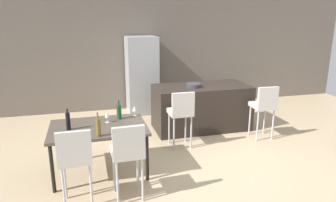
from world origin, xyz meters
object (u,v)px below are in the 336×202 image
(dining_table, at_px, (98,130))
(wine_bottle_end, at_px, (98,127))
(bar_chair_middle, at_px, (264,104))
(wine_bottle_left, at_px, (119,112))
(wine_glass_middle, at_px, (134,109))
(dining_chair_far, at_px, (128,150))
(fruit_bowl, at_px, (193,85))
(wine_glass_right, at_px, (107,115))
(refrigerator, at_px, (142,75))
(wine_bottle_far, at_px, (68,121))
(potted_plant, at_px, (231,94))
(kitchen_island, at_px, (201,107))
(dining_chair_near, at_px, (75,156))
(bar_chair_left, at_px, (181,111))

(dining_table, relative_size, wine_bottle_end, 4.16)
(bar_chair_middle, distance_m, wine_bottle_left, 2.80)
(wine_glass_middle, bearing_deg, bar_chair_middle, 4.79)
(dining_chair_far, relative_size, fruit_bowl, 3.50)
(wine_bottle_left, relative_size, wine_glass_right, 1.73)
(wine_glass_right, height_order, refrigerator, refrigerator)
(wine_bottle_far, bearing_deg, wine_bottle_left, 21.13)
(potted_plant, bearing_deg, dining_table, -141.42)
(potted_plant, bearing_deg, wine_bottle_left, -141.30)
(wine_bottle_left, distance_m, wine_glass_middle, 0.27)
(kitchen_island, height_order, wine_glass_middle, kitchen_island)
(wine_bottle_left, height_order, refrigerator, refrigerator)
(wine_glass_right, bearing_deg, potted_plant, 38.28)
(wine_glass_middle, bearing_deg, wine_bottle_left, -161.43)
(dining_chair_near, relative_size, wine_bottle_left, 3.48)
(kitchen_island, xyz_separation_m, wine_bottle_far, (-2.58, -1.44, 0.41))
(dining_chair_far, distance_m, wine_glass_right, 1.02)
(bar_chair_left, xyz_separation_m, dining_chair_far, (-1.14, -1.41, 0.00))
(bar_chair_middle, relative_size, fruit_bowl, 3.50)
(wine_bottle_left, xyz_separation_m, wine_glass_right, (-0.20, -0.12, 0.01))
(dining_chair_far, relative_size, wine_bottle_left, 3.48)
(wine_glass_right, bearing_deg, wine_bottle_end, -105.96)
(wine_bottle_end, relative_size, fruit_bowl, 1.13)
(bar_chair_middle, xyz_separation_m, wine_glass_right, (-2.97, -0.41, 0.17))
(wine_bottle_left, bearing_deg, fruit_bowl, 33.75)
(dining_chair_near, xyz_separation_m, dining_chair_far, (0.64, 0.00, 0.00))
(wine_bottle_far, relative_size, potted_plant, 0.58)
(wine_glass_middle, relative_size, fruit_bowl, 0.58)
(dining_chair_far, bearing_deg, kitchen_island, 50.68)
(bar_chair_left, xyz_separation_m, refrigerator, (-0.28, 2.30, 0.22))
(bar_chair_middle, xyz_separation_m, dining_table, (-3.12, -0.56, -0.02))
(wine_bottle_far, distance_m, potted_plant, 4.95)
(kitchen_island, bearing_deg, wine_bottle_end, -140.39)
(bar_chair_left, bearing_deg, wine_bottle_far, -162.56)
(dining_chair_near, distance_m, wine_bottle_end, 0.57)
(bar_chair_middle, distance_m, dining_chair_near, 3.71)
(wine_glass_right, relative_size, fruit_bowl, 0.58)
(dining_table, xyz_separation_m, potted_plant, (3.57, 2.85, -0.38))
(dining_table, xyz_separation_m, wine_bottle_left, (0.34, 0.26, 0.18))
(kitchen_island, bearing_deg, wine_bottle_left, -147.94)
(wine_bottle_left, height_order, wine_glass_middle, wine_bottle_left)
(dining_table, relative_size, fruit_bowl, 4.71)
(wine_glass_right, xyz_separation_m, fruit_bowl, (1.82, 1.20, 0.09))
(dining_chair_near, xyz_separation_m, refrigerator, (1.50, 3.71, 0.22))
(kitchen_island, relative_size, wine_glass_middle, 11.27)
(dining_table, height_order, fruit_bowl, fruit_bowl)
(dining_chair_far, distance_m, potted_plant, 4.94)
(wine_glass_right, bearing_deg, bar_chair_middle, 7.94)
(wine_glass_right, xyz_separation_m, refrigerator, (1.04, 2.71, 0.06))
(bar_chair_left, height_order, refrigerator, refrigerator)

